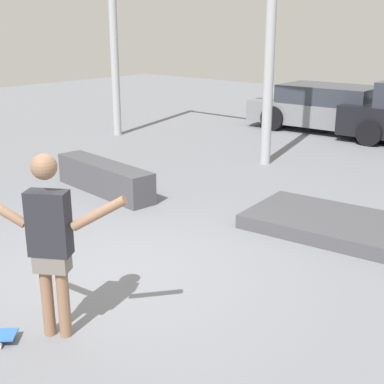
% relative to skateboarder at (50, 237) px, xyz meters
% --- Properties ---
extents(ground_plane, '(36.00, 36.00, 0.00)m').
position_rel_skateboarder_xyz_m(ground_plane, '(-0.56, 1.19, -0.97)').
color(ground_plane, slate).
extents(skateboarder, '(1.24, 0.82, 1.72)m').
position_rel_skateboarder_xyz_m(skateboarder, '(0.00, 0.00, 0.00)').
color(skateboarder, '#8C664C').
rests_on(skateboarder, ground_plane).
extents(grind_box, '(2.24, 0.68, 0.51)m').
position_rel_skateboarder_xyz_m(grind_box, '(-3.04, 3.12, -0.72)').
color(grind_box, '#47474C').
rests_on(grind_box, ground_plane).
extents(manual_pad, '(3.20, 1.70, 0.19)m').
position_rel_skateboarder_xyz_m(manual_pad, '(1.08, 4.09, -0.88)').
color(manual_pad, '#47474C').
rests_on(manual_pad, ground_plane).
extents(parked_car_grey, '(4.47, 2.04, 1.20)m').
position_rel_skateboarder_xyz_m(parked_car_grey, '(-2.67, 10.57, -0.38)').
color(parked_car_grey, slate).
rests_on(parked_car_grey, ground_plane).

